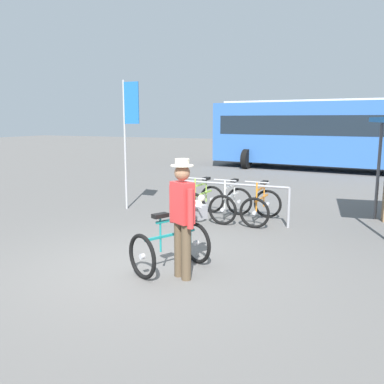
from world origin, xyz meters
TOP-DOWN VIEW (x-y plane):
  - ground_plane at (0.00, 0.00)m, footprint 80.00×80.00m
  - bike_rack_rail at (0.27, 3.24)m, footprint 2.51×0.07m
  - racked_bike_lime at (-0.53, 3.42)m, footprint 0.73×1.16m
  - racked_bike_white at (0.17, 3.42)m, footprint 0.71×1.12m
  - racked_bike_orange at (0.87, 3.42)m, footprint 0.69×1.10m
  - featured_bicycle at (0.42, 0.12)m, footprint 1.07×1.26m
  - person_with_featured_bike at (0.65, -0.19)m, footprint 0.47×0.34m
  - bus_distant at (1.02, 13.98)m, footprint 10.20×4.06m
  - banner_flag at (-2.51, 3.44)m, footprint 0.45×0.05m

SIDE VIEW (x-z plane):
  - ground_plane at x=0.00m, z-range 0.00..0.00m
  - racked_bike_white at x=0.17m, z-range -0.12..0.85m
  - racked_bike_orange at x=0.87m, z-range -0.12..0.85m
  - racked_bike_lime at x=-0.53m, z-range -0.12..0.86m
  - featured_bicycle at x=0.42m, z-range -0.06..1.03m
  - bike_rack_rail at x=0.27m, z-range 0.20..1.08m
  - person_with_featured_bike at x=0.65m, z-range 0.09..1.81m
  - bus_distant at x=1.02m, z-range 0.20..3.28m
  - banner_flag at x=-2.51m, z-range 0.63..3.83m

